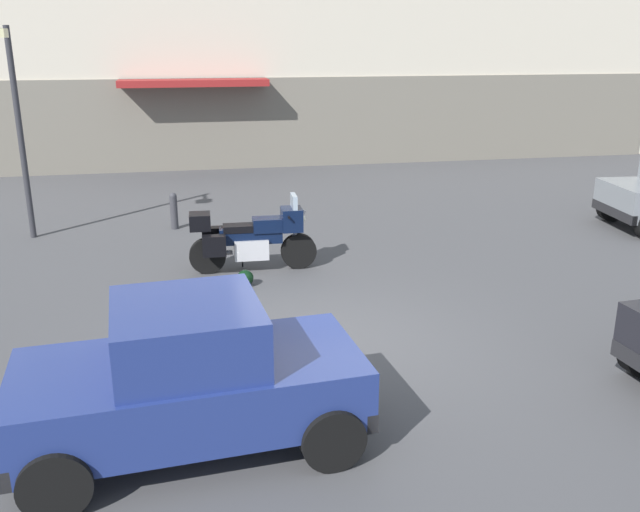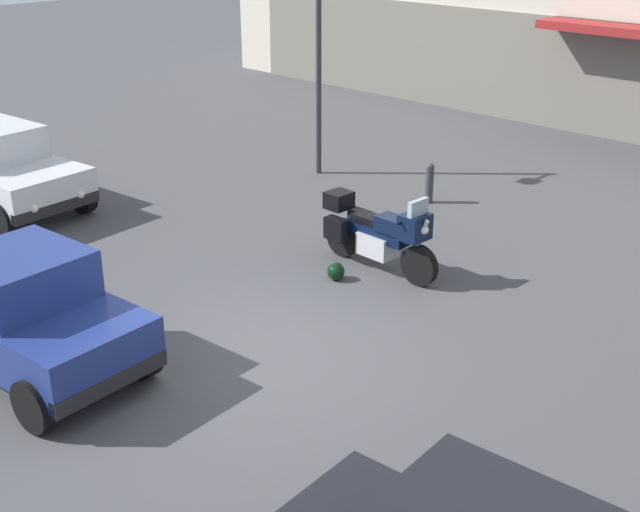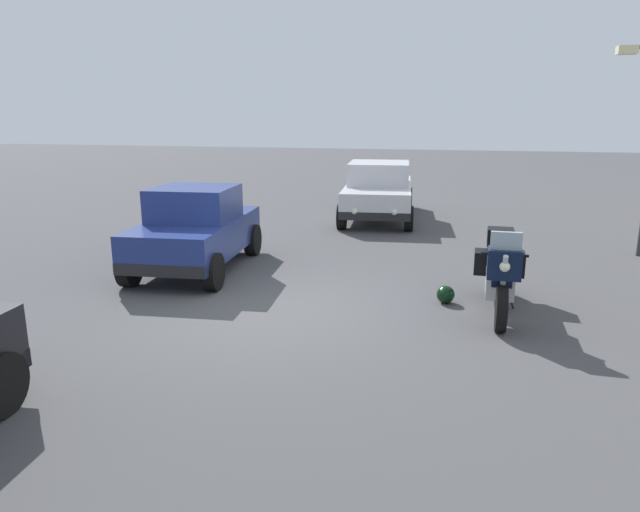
# 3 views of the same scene
# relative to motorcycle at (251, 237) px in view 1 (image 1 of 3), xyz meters

# --- Properties ---
(ground_plane) EXTENTS (80.00, 80.00, 0.00)m
(ground_plane) POSITION_rel_motorcycle_xyz_m (0.78, -3.25, -0.62)
(ground_plane) COLOR #424244
(motorcycle) EXTENTS (2.26, 0.77, 1.36)m
(motorcycle) POSITION_rel_motorcycle_xyz_m (0.00, 0.00, 0.00)
(motorcycle) COLOR black
(motorcycle) RESTS_ON ground
(helmet) EXTENTS (0.28, 0.28, 0.28)m
(helmet) POSITION_rel_motorcycle_xyz_m (-0.18, -0.78, -0.48)
(helmet) COLOR black
(helmet) RESTS_ON ground
(car_compact_side) EXTENTS (3.57, 1.95, 1.56)m
(car_compact_side) POSITION_rel_motorcycle_xyz_m (-1.15, -5.40, 0.15)
(car_compact_side) COLOR navy
(car_compact_side) RESTS_ON ground
(streetlamp_curbside) EXTENTS (0.28, 0.94, 4.21)m
(streetlamp_curbside) POSITION_rel_motorcycle_xyz_m (-4.25, 2.89, 1.98)
(streetlamp_curbside) COLOR #2D2D33
(streetlamp_curbside) RESTS_ON ground
(bollard_curbside) EXTENTS (0.16, 0.16, 0.80)m
(bollard_curbside) POSITION_rel_motorcycle_xyz_m (-1.35, 3.15, -0.19)
(bollard_curbside) COLOR #333338
(bollard_curbside) RESTS_ON ground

